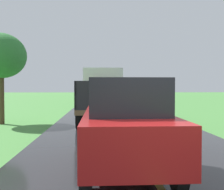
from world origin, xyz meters
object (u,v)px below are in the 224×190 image
object	(u,v)px
banana_truck_far	(105,91)
roadside_tree_near_left	(1,56)
banana_truck_near	(103,95)
following_car	(125,123)

from	to	relation	value
banana_truck_far	roadside_tree_near_left	size ratio (longest dim) A/B	1.28
banana_truck_near	following_car	size ratio (longest dim) A/B	1.42
banana_truck_near	banana_truck_far	bearing A→B (deg)	88.23
banana_truck_far	roadside_tree_near_left	xyz separation A→B (m)	(-5.57, -16.00, 1.93)
banana_truck_near	roadside_tree_near_left	size ratio (longest dim) A/B	1.28
banana_truck_far	following_car	world-z (taller)	banana_truck_far
roadside_tree_near_left	banana_truck_near	bearing A→B (deg)	2.86
roadside_tree_near_left	following_car	size ratio (longest dim) A/B	1.11
following_car	banana_truck_far	bearing A→B (deg)	89.60
following_car	roadside_tree_near_left	bearing A→B (deg)	124.94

